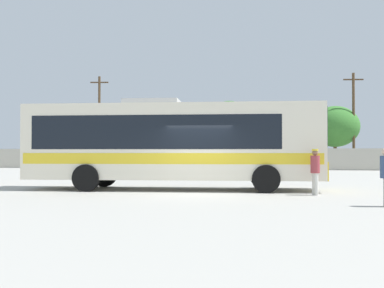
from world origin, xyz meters
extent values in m
plane|color=#A3A099|center=(0.00, 10.00, 0.00)|extent=(300.00, 300.00, 0.00)
cube|color=#B2AD9E|center=(0.00, 23.24, 0.90)|extent=(80.00, 0.30, 1.80)
cube|color=silver|center=(-1.26, 1.74, 1.91)|extent=(11.78, 3.65, 2.93)
cube|color=black|center=(-1.84, 1.68, 2.26)|extent=(9.71, 3.48, 1.29)
cube|color=yellow|center=(-1.26, 1.74, 1.26)|extent=(11.55, 3.65, 0.41)
cube|color=#19212D|center=(4.52, 2.29, 2.44)|extent=(0.26, 2.29, 1.52)
cube|color=yellow|center=(4.52, 2.29, 0.79)|extent=(0.30, 2.49, 0.70)
cube|color=#B2B2B2|center=(-2.13, 1.65, 3.49)|extent=(2.32, 1.61, 0.24)
cylinder|color=black|center=(2.20, 3.30, 0.52)|extent=(1.06, 0.40, 1.04)
cylinder|color=black|center=(2.43, 0.86, 0.52)|extent=(1.06, 0.40, 1.04)
cylinder|color=black|center=(-4.55, 2.65, 0.52)|extent=(1.06, 0.40, 1.04)
cylinder|color=black|center=(-4.32, 0.21, 0.52)|extent=(1.06, 0.40, 1.04)
cylinder|color=silver|center=(4.11, 0.43, 0.39)|extent=(0.14, 0.14, 0.77)
cylinder|color=silver|center=(4.17, 0.30, 0.39)|extent=(0.14, 0.14, 0.77)
cylinder|color=#99383D|center=(4.14, 0.37, 1.08)|extent=(0.43, 0.43, 0.61)
sphere|color=#8C6647|center=(4.14, 0.37, 1.49)|extent=(0.21, 0.21, 0.21)
cylinder|color=yellow|center=(4.14, 0.37, 1.58)|extent=(0.22, 0.22, 0.06)
cube|color=navy|center=(-10.33, 19.11, 0.65)|extent=(4.59, 1.92, 0.66)
cube|color=black|center=(-10.10, 19.11, 1.25)|extent=(2.55, 1.72, 0.54)
cylinder|color=black|center=(-11.76, 18.27, 0.32)|extent=(0.65, 0.24, 0.64)
cylinder|color=black|center=(-11.71, 20.03, 0.32)|extent=(0.65, 0.24, 0.64)
cylinder|color=black|center=(-8.94, 18.19, 0.32)|extent=(0.65, 0.24, 0.64)
cylinder|color=black|center=(-8.89, 19.96, 0.32)|extent=(0.65, 0.24, 0.64)
cube|color=navy|center=(-3.70, 18.71, 0.62)|extent=(4.43, 1.93, 0.61)
cube|color=black|center=(-3.48, 18.71, 1.18)|extent=(2.46, 1.73, 0.50)
cylinder|color=black|center=(-5.08, 17.87, 0.32)|extent=(0.65, 0.24, 0.64)
cylinder|color=black|center=(-5.03, 19.64, 0.32)|extent=(0.65, 0.24, 0.64)
cylinder|color=black|center=(-2.36, 17.79, 0.32)|extent=(0.65, 0.24, 0.64)
cylinder|color=black|center=(-2.31, 19.56, 0.32)|extent=(0.65, 0.24, 0.64)
cylinder|color=#4C3823|center=(9.50, 26.84, 4.33)|extent=(0.24, 0.24, 8.65)
cube|color=#473321|center=(9.50, 26.84, 8.05)|extent=(1.79, 0.42, 0.12)
cylinder|color=#4C3823|center=(-14.75, 26.61, 4.53)|extent=(0.24, 0.24, 9.06)
cube|color=#473321|center=(-14.75, 26.61, 8.46)|extent=(1.80, 0.41, 0.12)
cylinder|color=brown|center=(-11.07, 27.51, 1.25)|extent=(0.32, 0.32, 2.50)
ellipsoid|color=#38752D|center=(-11.07, 27.51, 3.69)|extent=(3.39, 3.39, 2.88)
cylinder|color=brown|center=(-2.06, 29.70, 1.70)|extent=(0.32, 0.32, 3.39)
ellipsoid|color=#2D6628|center=(-2.06, 29.70, 4.88)|extent=(4.24, 4.24, 3.60)
cylinder|color=brown|center=(8.02, 27.99, 1.16)|extent=(0.32, 0.32, 2.31)
ellipsoid|color=#38752D|center=(8.02, 27.99, 3.88)|extent=(4.49, 4.49, 3.81)
camera|label=1|loc=(2.92, -15.99, 1.51)|focal=42.43mm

